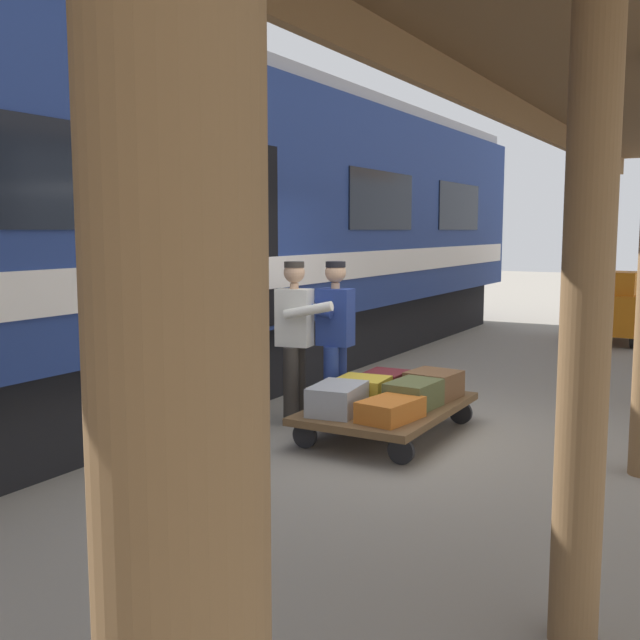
{
  "coord_description": "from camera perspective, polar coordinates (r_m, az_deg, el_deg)",
  "views": [
    {
      "loc": [
        -2.7,
        6.54,
        2.03
      ],
      "look_at": [
        0.89,
        0.27,
        1.15
      ],
      "focal_mm": 41.67,
      "sensor_mm": 36.0,
      "label": 1
    }
  ],
  "objects": [
    {
      "name": "train_car",
      "position": [
        8.95,
        -13.39,
        6.95
      ],
      "size": [
        3.02,
        19.08,
        4.0
      ],
      "color": "navy",
      "rests_on": "ground_plane"
    },
    {
      "name": "suitcase_orange_carryall",
      "position": [
        6.81,
        5.45,
        -6.87
      ],
      "size": [
        0.48,
        0.66,
        0.19
      ],
      "primitive_type": "cube",
      "rotation": [
        0.0,
        0.0,
        -0.14
      ],
      "color": "#CC6B23",
      "rests_on": "luggage_cart"
    },
    {
      "name": "baggage_tug",
      "position": [
        14.4,
        21.57,
        0.87
      ],
      "size": [
        1.23,
        1.78,
        1.3
      ],
      "color": "orange",
      "rests_on": "ground_plane"
    },
    {
      "name": "suitcase_yellow_case",
      "position": [
        7.51,
        3.31,
        -5.35
      ],
      "size": [
        0.52,
        0.49,
        0.24
      ],
      "primitive_type": "cube",
      "rotation": [
        0.0,
        0.0,
        0.1
      ],
      "color": "gold",
      "rests_on": "luggage_cart"
    },
    {
      "name": "suitcase_brown_leather",
      "position": [
        7.77,
        8.73,
        -4.9
      ],
      "size": [
        0.53,
        0.53,
        0.27
      ],
      "primitive_type": "cube",
      "rotation": [
        0.0,
        0.0,
        -0.11
      ],
      "color": "brown",
      "rests_on": "luggage_cart"
    },
    {
      "name": "suitcase_gray_aluminum",
      "position": [
        7.04,
        1.35,
        -6.06
      ],
      "size": [
        0.5,
        0.67,
        0.27
      ],
      "primitive_type": "cube",
      "rotation": [
        0.0,
        0.0,
        0.13
      ],
      "color": "#9EA0A5",
      "rests_on": "luggage_cart"
    },
    {
      "name": "porter_by_door",
      "position": [
        7.76,
        -1.84,
        -1.24
      ],
      "size": [
        0.71,
        0.5,
        1.7
      ],
      "color": "#332D28",
      "rests_on": "ground_plane"
    },
    {
      "name": "luggage_cart",
      "position": [
        7.43,
        5.21,
        -6.82
      ],
      "size": [
        1.22,
        1.95,
        0.31
      ],
      "color": "brown",
      "rests_on": "ground_plane"
    },
    {
      "name": "suitcase_olive_duffel",
      "position": [
        7.28,
        7.2,
        -5.7
      ],
      "size": [
        0.44,
        0.59,
        0.26
      ],
      "primitive_type": "cube",
      "rotation": [
        0.0,
        0.0,
        -0.07
      ],
      "color": "brown",
      "rests_on": "luggage_cart"
    },
    {
      "name": "suitcase_maroon_trunk",
      "position": [
        7.98,
        5.03,
        -4.73
      ],
      "size": [
        0.42,
        0.49,
        0.21
      ],
      "primitive_type": "cube",
      "rotation": [
        0.0,
        0.0,
        0.05
      ],
      "color": "maroon",
      "rests_on": "luggage_cart"
    },
    {
      "name": "ground_plane",
      "position": [
        7.36,
        7.14,
        -9.12
      ],
      "size": [
        60.0,
        60.0,
        0.0
      ],
      "primitive_type": "plane",
      "color": "gray"
    },
    {
      "name": "porter_in_overalls",
      "position": [
        7.81,
        1.05,
        -1.19
      ],
      "size": [
        0.68,
        0.44,
        1.7
      ],
      "color": "navy",
      "rests_on": "ground_plane"
    }
  ]
}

